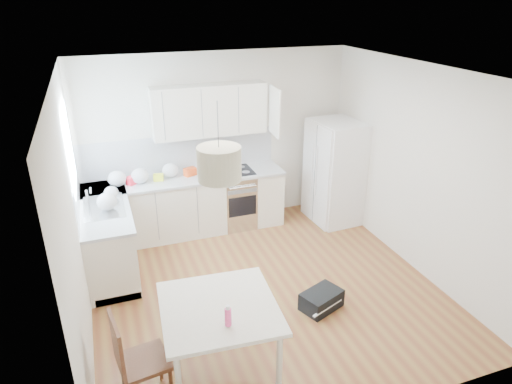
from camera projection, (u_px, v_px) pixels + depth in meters
floor at (265, 288)px, 5.84m from camera, size 4.20×4.20×0.00m
ceiling at (267, 73)px, 4.75m from camera, size 4.20×4.20×0.00m
wall_back at (218, 140)px, 7.10m from camera, size 4.20×0.00×4.20m
wall_left at (73, 219)px, 4.65m from camera, size 0.00×4.20×4.20m
wall_right at (416, 169)px, 5.94m from camera, size 0.00×4.20×4.20m
window_glassblock at (70, 148)px, 5.48m from camera, size 0.02×1.00×1.00m
cabinets_back at (187, 206)px, 7.03m from camera, size 3.00×0.60×0.88m
cabinets_left at (109, 237)px, 6.14m from camera, size 0.60×1.80×0.88m
counter_back at (185, 179)px, 6.84m from camera, size 3.02×0.64×0.04m
counter_left at (104, 207)px, 5.95m from camera, size 0.64×1.82×0.04m
backsplash_back at (180, 153)px, 6.97m from camera, size 3.00×0.01×0.58m
backsplash_left at (76, 188)px, 5.74m from camera, size 0.01×1.80×0.58m
upper_cabinets at (209, 110)px, 6.71m from camera, size 1.70×0.32×0.75m
range_oven at (237, 199)px, 7.27m from camera, size 0.50×0.61×0.88m
sink at (104, 207)px, 5.90m from camera, size 0.50×0.80×0.16m
refrigerator at (336, 172)px, 7.30m from camera, size 0.85×0.87×1.66m
dining_table at (219, 315)px, 4.21m from camera, size 1.13×1.13×0.83m
dining_chair at (144, 359)px, 4.04m from camera, size 0.47×0.47×0.98m
drink_bottle at (228, 315)px, 3.90m from camera, size 0.06×0.06×0.20m
gym_bag at (321, 300)px, 5.43m from camera, size 0.56×0.47×0.22m
pendant_lamp at (219, 164)px, 3.74m from camera, size 0.37×0.37×0.29m
grocery_bag_a at (117, 179)px, 6.48m from camera, size 0.26×0.22×0.23m
grocery_bag_b at (140, 176)px, 6.59m from camera, size 0.25×0.21×0.23m
grocery_bag_c at (170, 170)px, 6.81m from camera, size 0.24×0.21×0.22m
grocery_bag_d at (111, 192)px, 6.12m from camera, size 0.19×0.16×0.17m
grocery_bag_e at (107, 202)px, 5.78m from camera, size 0.25×0.22×0.23m
snack_orange at (190, 172)px, 6.89m from camera, size 0.20×0.17×0.12m
snack_yellow at (158, 177)px, 6.71m from camera, size 0.16×0.12×0.10m
snack_red at (133, 180)px, 6.59m from camera, size 0.20×0.19×0.12m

